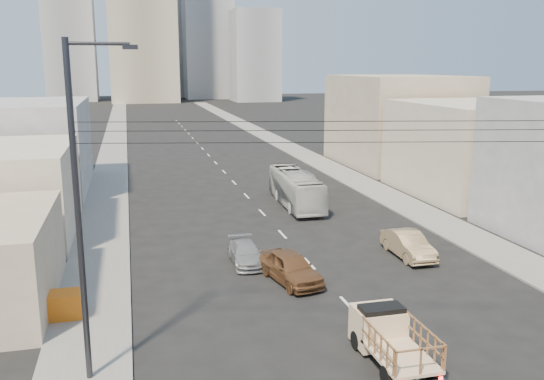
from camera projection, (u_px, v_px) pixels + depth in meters
name	position (u px, v px, depth m)	size (l,w,h in m)	color
sidewalk_left	(114.00, 143.00, 83.26)	(3.50, 180.00, 0.12)	slate
sidewalk_right	(272.00, 138.00, 88.83)	(3.50, 180.00, 0.12)	slate
lane_dashes	(212.00, 159.00, 69.94)	(0.15, 104.00, 0.01)	silver
flatbed_pickup	(390.00, 335.00, 21.84)	(1.95, 4.41, 1.90)	beige
city_bus	(296.00, 188.00, 46.38)	(2.37, 10.14, 2.82)	#B8B9B4
sedan_brown	(291.00, 267.00, 30.02)	(1.88, 4.68, 1.59)	brown
sedan_tan	(408.00, 244.00, 33.97)	(1.60, 4.60, 1.51)	#927855
sedan_grey	(246.00, 253.00, 32.88)	(1.69, 4.16, 1.21)	gray
streetlamp_left	(81.00, 207.00, 19.42)	(2.36, 0.25, 12.00)	#2D2D33
overhead_wires	(427.00, 131.00, 19.22)	(23.01, 5.02, 0.72)	black
crate_stack	(61.00, 305.00, 25.57)	(1.80, 1.20, 1.14)	orange
bldg_right_mid	(475.00, 149.00, 50.02)	(11.00, 14.00, 8.00)	#C0B29A
bldg_right_far	(398.00, 121.00, 65.09)	(12.00, 16.00, 10.00)	tan
bldg_left_far	(16.00, 147.00, 51.19)	(12.00, 16.00, 8.00)	gray
high_rise_tower	(141.00, 1.00, 173.54)	(20.00, 20.00, 60.00)	gray
midrise_ne	(208.00, 39.00, 195.11)	(16.00, 16.00, 40.00)	gray
midrise_nw	(70.00, 46.00, 180.56)	(15.00, 15.00, 34.00)	gray
midrise_back	(168.00, 34.00, 206.05)	(18.00, 18.00, 44.00)	gray
midrise_east	(255.00, 56.00, 180.27)	(14.00, 14.00, 28.00)	gray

